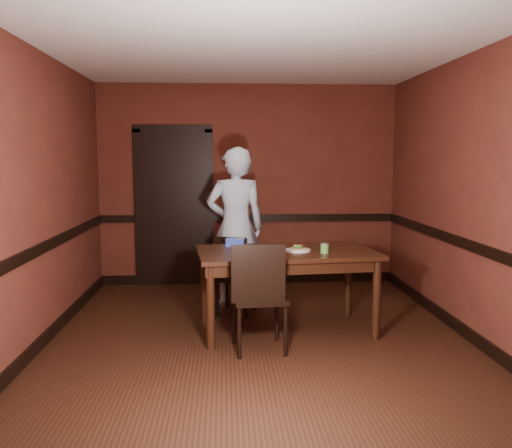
{
  "coord_description": "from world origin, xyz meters",
  "views": [
    {
      "loc": [
        -0.32,
        -5.1,
        1.72
      ],
      "look_at": [
        0.0,
        0.35,
        1.05
      ],
      "focal_mm": 38.0,
      "sensor_mm": 36.0,
      "label": 1
    }
  ],
  "objects": [
    {
      "name": "floor",
      "position": [
        0.0,
        0.0,
        0.0
      ],
      "size": [
        4.0,
        4.5,
        0.01
      ],
      "primitive_type": "cube",
      "color": "black",
      "rests_on": "ground"
    },
    {
      "name": "wall_left",
      "position": [
        -2.0,
        0.0,
        1.35
      ],
      "size": [
        0.02,
        4.5,
        2.7
      ],
      "primitive_type": "cube",
      "color": "#552319",
      "rests_on": "ground"
    },
    {
      "name": "baseboard_back",
      "position": [
        0.0,
        2.23,
        0.06
      ],
      "size": [
        4.0,
        0.03,
        0.12
      ],
      "primitive_type": "cube",
      "color": "black",
      "rests_on": "ground"
    },
    {
      "name": "sauce_jar",
      "position": [
        0.64,
        -0.03,
        0.86
      ],
      "size": [
        0.08,
        0.08,
        0.1
      ],
      "rotation": [
        0.0,
        0.0,
        0.21
      ],
      "color": "#509B41",
      "rests_on": "dining_table"
    },
    {
      "name": "wall_back",
      "position": [
        0.0,
        2.25,
        1.35
      ],
      "size": [
        4.0,
        0.02,
        2.7
      ],
      "primitive_type": "cube",
      "color": "#552319",
      "rests_on": "ground"
    },
    {
      "name": "food_tub",
      "position": [
        -0.21,
        0.4,
        0.85
      ],
      "size": [
        0.21,
        0.16,
        0.08
      ],
      "rotation": [
        0.0,
        0.0,
        -0.17
      ],
      "color": "blue",
      "rests_on": "dining_table"
    },
    {
      "name": "door",
      "position": [
        -1.0,
        2.22,
        1.09
      ],
      "size": [
        1.05,
        0.07,
        2.2
      ],
      "color": "black",
      "rests_on": "ground"
    },
    {
      "name": "ceiling",
      "position": [
        0.0,
        0.0,
        2.7
      ],
      "size": [
        4.0,
        4.5,
        0.01
      ],
      "primitive_type": "cube",
      "color": "white",
      "rests_on": "ground"
    },
    {
      "name": "chair_far",
      "position": [
        -0.2,
        0.79,
        0.41
      ],
      "size": [
        0.49,
        0.49,
        0.83
      ],
      "primitive_type": null,
      "rotation": [
        0.0,
        0.0,
        -0.34
      ],
      "color": "black",
      "rests_on": "floor"
    },
    {
      "name": "baseboard_right",
      "position": [
        1.99,
        0.0,
        0.06
      ],
      "size": [
        0.03,
        4.5,
        0.12
      ],
      "primitive_type": "cube",
      "color": "black",
      "rests_on": "ground"
    },
    {
      "name": "dado_left",
      "position": [
        -1.99,
        0.0,
        0.9
      ],
      "size": [
        0.03,
        4.5,
        0.1
      ],
      "primitive_type": "cube",
      "color": "black",
      "rests_on": "ground"
    },
    {
      "name": "dado_back",
      "position": [
        0.0,
        2.23,
        0.9
      ],
      "size": [
        4.0,
        0.03,
        0.1
      ],
      "primitive_type": "cube",
      "color": "black",
      "rests_on": "ground"
    },
    {
      "name": "chair_near",
      "position": [
        -0.02,
        -0.4,
        0.5
      ],
      "size": [
        0.5,
        0.5,
        0.99
      ],
      "primitive_type": null,
      "rotation": [
        0.0,
        0.0,
        3.23
      ],
      "color": "black",
      "rests_on": "floor"
    },
    {
      "name": "sandwich_plate",
      "position": [
        0.4,
        0.09,
        0.83
      ],
      "size": [
        0.24,
        0.24,
        0.06
      ],
      "rotation": [
        0.0,
        0.0,
        -0.01
      ],
      "color": "silver",
      "rests_on": "dining_table"
    },
    {
      "name": "wall_front",
      "position": [
        0.0,
        -2.25,
        1.35
      ],
      "size": [
        4.0,
        0.02,
        2.7
      ],
      "primitive_type": "cube",
      "color": "#552319",
      "rests_on": "ground"
    },
    {
      "name": "wrapped_veg",
      "position": [
        -0.1,
        -0.18,
        0.85
      ],
      "size": [
        0.26,
        0.16,
        0.07
      ],
      "primitive_type": "cylinder",
      "rotation": [
        0.0,
        1.57,
        0.39
      ],
      "color": "#154F23",
      "rests_on": "dining_table"
    },
    {
      "name": "wall_right",
      "position": [
        2.0,
        0.0,
        1.35
      ],
      "size": [
        0.02,
        4.5,
        2.7
      ],
      "primitive_type": "cube",
      "color": "#552319",
      "rests_on": "ground"
    },
    {
      "name": "dining_table",
      "position": [
        0.29,
        0.14,
        0.41
      ],
      "size": [
        1.83,
        1.15,
        0.81
      ],
      "primitive_type": "cube",
      "rotation": [
        0.0,
        0.0,
        0.11
      ],
      "color": "black",
      "rests_on": "floor"
    },
    {
      "name": "cheese_saucer",
      "position": [
        -0.07,
        0.15,
        0.83
      ],
      "size": [
        0.16,
        0.16,
        0.05
      ],
      "rotation": [
        0.0,
        0.0,
        0.35
      ],
      "color": "silver",
      "rests_on": "dining_table"
    },
    {
      "name": "person",
      "position": [
        -0.19,
        1.13,
        0.92
      ],
      "size": [
        0.71,
        0.5,
        1.84
      ],
      "primitive_type": "imported",
      "rotation": [
        0.0,
        0.0,
        3.23
      ],
      "color": "silver",
      "rests_on": "floor"
    },
    {
      "name": "baseboard_left",
      "position": [
        -1.99,
        0.0,
        0.06
      ],
      "size": [
        0.03,
        4.5,
        0.12
      ],
      "primitive_type": "cube",
      "color": "black",
      "rests_on": "ground"
    },
    {
      "name": "dado_right",
      "position": [
        1.99,
        0.0,
        0.9
      ],
      "size": [
        0.03,
        4.5,
        0.1
      ],
      "primitive_type": "cube",
      "color": "black",
      "rests_on": "ground"
    }
  ]
}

